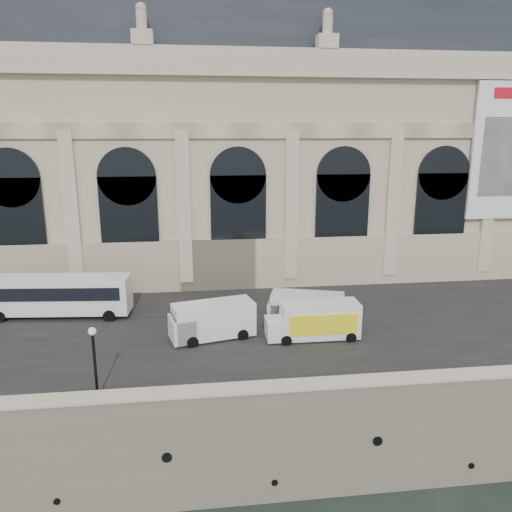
{
  "coord_description": "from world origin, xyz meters",
  "views": [
    {
      "loc": [
        -8.11,
        -24.23,
        20.98
      ],
      "look_at": [
        -2.31,
        22.0,
        9.25
      ],
      "focal_mm": 35.0,
      "sensor_mm": 36.0,
      "label": 1
    }
  ],
  "objects": [
    {
      "name": "museum",
      "position": [
        -5.98,
        30.86,
        19.72
      ],
      "size": [
        69.0,
        18.7,
        29.1
      ],
      "color": "beige",
      "rests_on": "quay"
    },
    {
      "name": "parapet",
      "position": [
        0.0,
        0.6,
        6.62
      ],
      "size": [
        160.0,
        1.4,
        1.21
      ],
      "color": "#776E5C",
      "rests_on": "quay"
    },
    {
      "name": "bus_left",
      "position": [
        -19.41,
        16.33,
        7.93
      ],
      "size": [
        11.89,
        3.65,
        3.45
      ],
      "color": "white",
      "rests_on": "quay"
    },
    {
      "name": "quay",
      "position": [
        0.0,
        35.0,
        3.0
      ],
      "size": [
        160.0,
        70.0,
        6.0
      ],
      "primitive_type": "cube",
      "color": "#776E5C",
      "rests_on": "ground"
    },
    {
      "name": "box_truck",
      "position": [
        0.46,
        9.41,
        7.39
      ],
      "size": [
        6.87,
        2.49,
        2.76
      ],
      "color": "white",
      "rests_on": "quay"
    },
    {
      "name": "ground",
      "position": [
        0.0,
        0.0,
        0.0
      ],
      "size": [
        260.0,
        260.0,
        0.0
      ],
      "primitive_type": "plane",
      "color": "black",
      "rests_on": "ground"
    },
    {
      "name": "van_b",
      "position": [
        -7.3,
        10.28,
        7.39
      ],
      "size": [
        6.49,
        3.66,
        2.73
      ],
      "color": "white",
      "rests_on": "quay"
    },
    {
      "name": "van_c",
      "position": [
        0.14,
        12.06,
        7.34
      ],
      "size": [
        6.26,
        3.79,
        2.62
      ],
      "color": "silver",
      "rests_on": "quay"
    },
    {
      "name": "street",
      "position": [
        0.0,
        14.0,
        6.03
      ],
      "size": [
        160.0,
        24.0,
        0.06
      ],
      "primitive_type": "cube",
      "color": "#2D2D2D",
      "rests_on": "quay"
    },
    {
      "name": "lamp_left",
      "position": [
        -13.92,
        2.42,
        8.2
      ],
      "size": [
        0.45,
        0.45,
        4.42
      ],
      "color": "black",
      "rests_on": "quay"
    }
  ]
}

